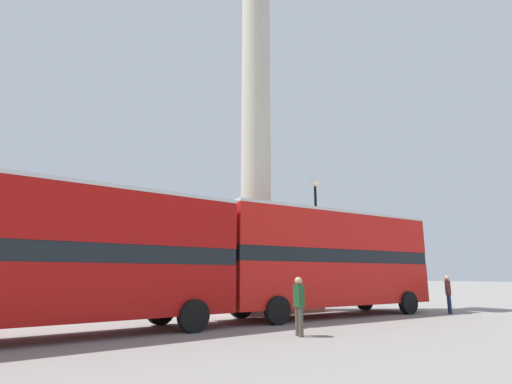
{
  "coord_description": "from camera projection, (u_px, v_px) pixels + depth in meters",
  "views": [
    {
      "loc": [
        -12.56,
        -16.54,
        1.74
      ],
      "look_at": [
        0.0,
        0.0,
        6.06
      ],
      "focal_mm": 28.0,
      "sensor_mm": 36.0,
      "label": 1
    }
  ],
  "objects": [
    {
      "name": "ground_plane",
      "position": [
        256.0,
        310.0,
        19.98
      ],
      "size": [
        200.0,
        200.0,
        0.0
      ],
      "primitive_type": "plane",
      "color": "gray"
    },
    {
      "name": "street_lamp",
      "position": [
        316.0,
        225.0,
        21.33
      ],
      "size": [
        0.5,
        0.5,
        6.95
      ],
      "color": "black",
      "rests_on": "ground_plane"
    },
    {
      "name": "bus_a",
      "position": [
        327.0,
        258.0,
        17.58
      ],
      "size": [
        10.54,
        3.57,
        4.45
      ],
      "rotation": [
        0.0,
        0.0,
        -0.08
      ],
      "color": "red",
      "rests_on": "ground_plane"
    },
    {
      "name": "monument_column",
      "position": [
        256.0,
        174.0,
        21.41
      ],
      "size": [
        4.84,
        4.84,
        22.48
      ],
      "color": "#BCB29E",
      "rests_on": "ground_plane"
    },
    {
      "name": "pedestrian_near_lamp",
      "position": [
        299.0,
        303.0,
        11.67
      ],
      "size": [
        0.31,
        0.47,
        1.68
      ],
      "rotation": [
        0.0,
        0.0,
        1.23
      ],
      "color": "#4C473D",
      "rests_on": "ground_plane"
    },
    {
      "name": "equestrian_statue",
      "position": [
        42.0,
        272.0,
        19.7
      ],
      "size": [
        3.6,
        3.21,
        6.32
      ],
      "rotation": [
        0.0,
        0.0,
        0.45
      ],
      "color": "#BCB29E",
      "rests_on": "ground_plane"
    },
    {
      "name": "bus_b",
      "position": [
        60.0,
        252.0,
        11.41
      ],
      "size": [
        10.66,
        2.76,
        4.32
      ],
      "rotation": [
        0.0,
        0.0,
        0.01
      ],
      "color": "#A80F0C",
      "rests_on": "ground_plane"
    },
    {
      "name": "pedestrian_by_plinth",
      "position": [
        448.0,
        292.0,
        18.32
      ],
      "size": [
        0.47,
        0.41,
        1.7
      ],
      "rotation": [
        0.0,
        0.0,
        0.63
      ],
      "color": "#192347",
      "rests_on": "ground_plane"
    }
  ]
}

